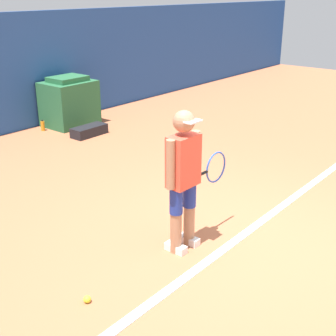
{
  "coord_description": "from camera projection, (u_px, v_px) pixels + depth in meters",
  "views": [
    {
      "loc": [
        -4.04,
        -2.2,
        2.61
      ],
      "look_at": [
        -0.54,
        0.66,
        0.87
      ],
      "focal_mm": 50.0,
      "sensor_mm": 36.0,
      "label": 1
    }
  ],
  "objects": [
    {
      "name": "water_bottle",
      "position": [
        43.0,
        126.0,
        9.11
      ],
      "size": [
        0.07,
        0.07,
        0.21
      ],
      "color": "orange",
      "rests_on": "ground_plane"
    },
    {
      "name": "tennis_ball",
      "position": [
        87.0,
        299.0,
        4.14
      ],
      "size": [
        0.07,
        0.07,
        0.07
      ],
      "color": "#D1E533",
      "rests_on": "ground_plane"
    },
    {
      "name": "tennis_player",
      "position": [
        184.0,
        175.0,
        4.75
      ],
      "size": [
        1.0,
        0.29,
        1.51
      ],
      "rotation": [
        0.0,
        0.0,
        -0.03
      ],
      "color": "#A37556",
      "rests_on": "ground_plane"
    },
    {
      "name": "equipment_bag",
      "position": [
        89.0,
        131.0,
        8.81
      ],
      "size": [
        0.7,
        0.3,
        0.18
      ],
      "color": "black",
      "rests_on": "ground_plane"
    },
    {
      "name": "court_baseline",
      "position": [
        239.0,
        238.0,
        5.2
      ],
      "size": [
        21.6,
        0.1,
        0.01
      ],
      "color": "white",
      "rests_on": "ground_plane"
    },
    {
      "name": "covered_chair",
      "position": [
        69.0,
        102.0,
        9.37
      ],
      "size": [
        0.98,
        0.78,
        0.98
      ],
      "color": "#28663D",
      "rests_on": "ground_plane"
    },
    {
      "name": "ground_plane",
      "position": [
        245.0,
        241.0,
        5.15
      ],
      "size": [
        24.0,
        24.0,
        0.0
      ],
      "primitive_type": "plane",
      "color": "#B76642"
    }
  ]
}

